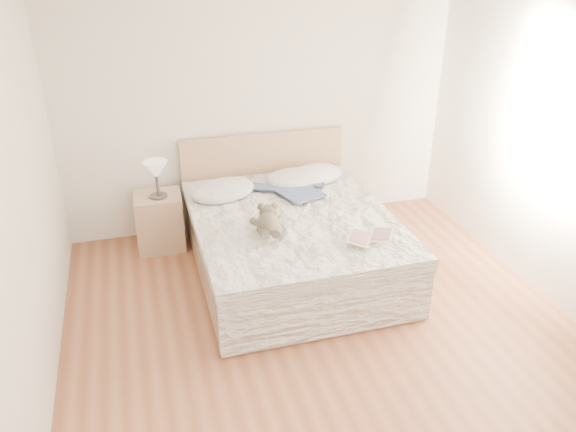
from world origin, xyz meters
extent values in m
cube|color=brown|center=(0.00, 0.00, 0.00)|extent=(4.00, 4.50, 0.00)
cube|color=silver|center=(0.00, 2.25, 1.35)|extent=(4.00, 0.02, 2.70)
cube|color=silver|center=(-2.00, 0.00, 1.35)|extent=(0.02, 4.50, 2.70)
cube|color=white|center=(1.99, 0.30, 1.45)|extent=(0.02, 1.30, 1.10)
cube|color=tan|center=(0.00, 1.15, 0.10)|extent=(1.68, 2.08, 0.20)
cube|color=white|center=(0.00, 1.15, 0.35)|extent=(1.60, 2.00, 0.30)
cube|color=white|center=(0.00, 1.10, 0.54)|extent=(1.72, 2.05, 0.10)
cube|color=tan|center=(0.00, 2.19, 0.50)|extent=(1.70, 0.06, 1.00)
cube|color=tan|center=(-1.12, 1.94, 0.28)|extent=(0.47, 0.42, 0.56)
cylinder|color=#46403C|center=(-1.10, 1.90, 0.57)|extent=(0.17, 0.17, 0.02)
cylinder|color=#3C3733|center=(-1.10, 1.90, 0.69)|extent=(0.03, 0.03, 0.23)
cone|color=white|center=(-1.10, 1.90, 0.84)|extent=(0.25, 0.25, 0.17)
ellipsoid|color=silver|center=(-0.51, 1.70, 0.64)|extent=(0.74, 0.63, 0.19)
ellipsoid|color=silver|center=(0.22, 1.79, 0.64)|extent=(0.59, 0.42, 0.18)
ellipsoid|color=white|center=(0.45, 1.83, 0.64)|extent=(0.68, 0.56, 0.18)
cube|color=white|center=(-0.50, 1.73, 0.63)|extent=(0.37, 0.33, 0.02)
cube|color=beige|center=(0.47, 0.48, 0.63)|extent=(0.46, 0.42, 0.02)
camera|label=1|loc=(-1.27, -3.13, 2.81)|focal=35.00mm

